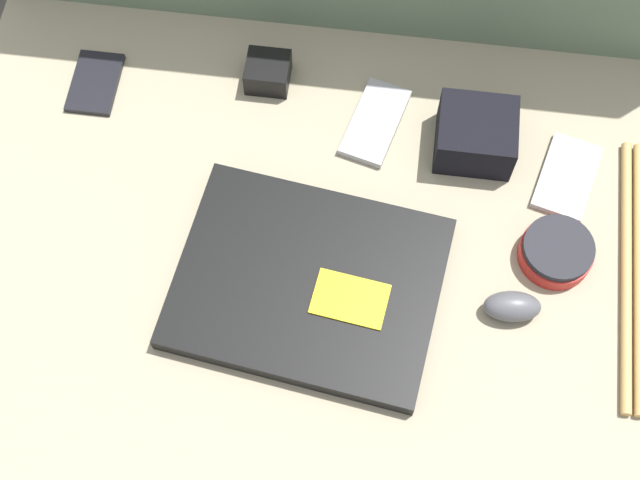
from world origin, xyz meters
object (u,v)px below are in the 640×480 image
Objects in this scene: laptop at (308,283)px; speaker_puck at (556,252)px; phone_silver at (375,122)px; phone_small at (567,177)px; computer_mouse at (512,307)px; charger_brick at (268,72)px; camera_pouch at (476,135)px; phone_black at (95,83)px.

speaker_puck is (0.30, 0.08, 0.00)m from laptop.
phone_small is at bearing 3.13° from phone_silver.
computer_mouse reaches higher than laptop.
computer_mouse is 0.46m from charger_brick.
laptop is at bearing 174.31° from computer_mouse.
computer_mouse is 0.24m from camera_pouch.
laptop reaches higher than phone_silver.
charger_brick is at bearing 115.33° from laptop.
charger_brick is at bearing 9.04° from phone_black.
phone_silver is (-0.19, 0.25, -0.01)m from computer_mouse.
speaker_puck is 0.92× the size of phone_black.
computer_mouse is 0.73× the size of phone_black.
computer_mouse reaches higher than phone_small.
phone_small is (0.07, 0.20, -0.01)m from computer_mouse.
phone_black is at bearing 163.88° from speaker_puck.
phone_silver is (0.06, 0.25, -0.01)m from laptop.
charger_brick is at bearing -179.48° from phone_small.
charger_brick reaches higher than computer_mouse.
speaker_puck reaches higher than phone_black.
computer_mouse is 1.24× the size of charger_brick.
laptop is 0.25m from computer_mouse.
charger_brick is (-0.40, 0.22, 0.00)m from speaker_puck.
computer_mouse is 0.56× the size of phone_small.
computer_mouse is 0.80× the size of speaker_puck.
phone_black is at bearing 149.33° from laptop.
camera_pouch is at bearing 98.94° from computer_mouse.
camera_pouch is (0.53, -0.04, 0.03)m from phone_black.
phone_silver reaches higher than phone_small.
laptop is at bearing -38.03° from phone_black.
camera_pouch is (-0.11, 0.15, 0.02)m from speaker_puck.
computer_mouse is 0.10m from speaker_puck.
phone_small reaches higher than phone_black.
phone_small is 0.13m from camera_pouch.
phone_small is 0.43m from charger_brick.
phone_small is at bearing 39.19° from laptop.
laptop is 0.43m from phone_black.
laptop is 3.80× the size of speaker_puck.
computer_mouse is at bearing -37.85° from phone_silver.
phone_small is (0.26, -0.05, -0.00)m from phone_silver.
laptop is 4.78× the size of computer_mouse.
phone_silver is at bearing -19.04° from charger_brick.
speaker_puck is 0.71× the size of phone_small.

